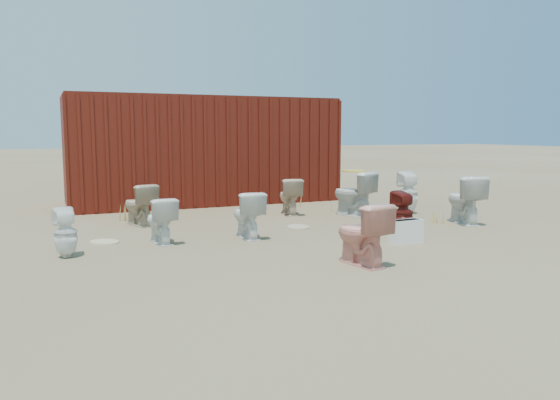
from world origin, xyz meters
name	(u,v)px	position (x,y,z in m)	size (l,w,h in m)	color
ground	(296,241)	(0.00, 0.00, 0.00)	(100.00, 100.00, 0.00)	brown
shipping_container	(202,150)	(0.00, 5.20, 1.20)	(6.00, 2.40, 2.40)	#4C170C
toilet_front_a	(160,220)	(-1.89, 0.65, 0.34)	(0.38, 0.67, 0.68)	white
toilet_front_pink	(361,234)	(0.11, -1.65, 0.39)	(0.43, 0.76, 0.78)	#F19A8B
toilet_front_c	(247,215)	(-0.59, 0.51, 0.36)	(0.41, 0.71, 0.73)	white
toilet_front_maroon	(403,213)	(1.77, -0.21, 0.35)	(0.31, 0.32, 0.69)	#5B140F
toilet_front_e	(464,199)	(3.42, 0.24, 0.43)	(0.48, 0.84, 0.86)	silver
toilet_back_a	(66,233)	(-3.20, 0.21, 0.33)	(0.29, 0.30, 0.65)	white
toilet_back_beige_left	(139,205)	(-1.93, 2.33, 0.37)	(0.41, 0.72, 0.73)	#C0A88C
toilet_back_beige_right	(289,196)	(1.00, 2.44, 0.36)	(0.40, 0.71, 0.72)	beige
toilet_back_yellowlid	(353,194)	(2.08, 1.81, 0.43)	(0.48, 0.84, 0.86)	silver
toilet_back_e	(408,193)	(3.22, 1.60, 0.42)	(0.38, 0.39, 0.84)	white
yellow_lid	(354,171)	(2.08, 1.81, 0.87)	(0.44, 0.55, 0.03)	yellow
loose_tank	(406,232)	(1.40, -0.80, 0.17)	(0.50, 0.20, 0.35)	white
loose_lid_near	(298,227)	(0.52, 1.01, 0.01)	(0.38, 0.49, 0.02)	#CEB395
loose_lid_far	(105,242)	(-2.65, 1.00, 0.01)	(0.36, 0.47, 0.02)	beige
weed_clump_a	(131,212)	(-2.00, 2.85, 0.17)	(0.36, 0.36, 0.33)	#A69242
weed_clump_b	(257,207)	(0.49, 2.90, 0.12)	(0.32, 0.32, 0.25)	#A69242
weed_clump_c	(340,205)	(2.15, 2.42, 0.14)	(0.36, 0.36, 0.27)	#A69242
weed_clump_d	(168,208)	(-1.19, 3.50, 0.11)	(0.30, 0.30, 0.22)	#A69242
weed_clump_e	(293,199)	(1.58, 3.49, 0.16)	(0.34, 0.34, 0.32)	#A69242
weed_clump_f	(433,217)	(2.92, 0.47, 0.12)	(0.28, 0.28, 0.23)	#A69242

